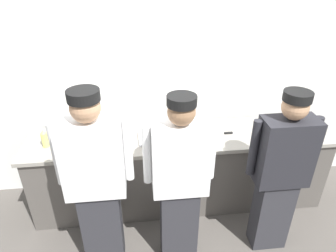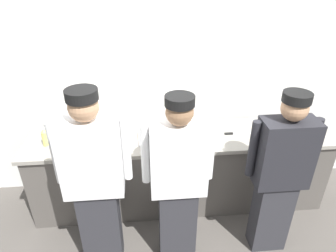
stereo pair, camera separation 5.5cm
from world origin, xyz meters
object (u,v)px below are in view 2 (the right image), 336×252
plate_stack_rear (198,132)px  sheet_tray (158,137)px  squeeze_bottle_secondary (119,128)px  chefs_knife (235,133)px  chef_near_left (95,180)px  plate_stack_front (91,133)px  squeeze_bottle_spare (45,137)px  squeeze_bottle_primary (66,130)px  chef_center (178,180)px  ramekin_orange_sauce (303,125)px  mixing_bowl_steel (279,128)px  ramekin_green_sauce (218,128)px  chef_far_right (280,174)px

plate_stack_rear → sheet_tray: 0.43m
squeeze_bottle_secondary → chefs_knife: (1.22, -0.09, -0.08)m
chef_near_left → squeeze_bottle_secondary: (0.16, 0.78, 0.05)m
plate_stack_front → squeeze_bottle_spare: squeeze_bottle_spare is taller
sheet_tray → squeeze_bottle_primary: size_ratio=1.91×
chef_near_left → plate_stack_rear: bearing=35.7°
plate_stack_front → chefs_knife: bearing=-4.0°
chef_center → sheet_tray: 0.71m
chef_center → ramekin_orange_sauce: size_ratio=15.92×
mixing_bowl_steel → squeeze_bottle_secondary: size_ratio=1.79×
ramekin_green_sauce → chef_center: bearing=-123.6°
squeeze_bottle_spare → ramekin_green_sauce: (1.76, 0.14, -0.06)m
squeeze_bottle_spare → squeeze_bottle_primary: bearing=30.4°
chefs_knife → mixing_bowl_steel: bearing=-2.2°
chef_center → plate_stack_rear: 0.78m
chef_near_left → chef_far_right: bearing=0.2°
chef_near_left → squeeze_bottle_primary: size_ratio=8.11×
squeeze_bottle_primary → squeeze_bottle_secondary: size_ratio=1.21×
squeeze_bottle_secondary → squeeze_bottle_spare: squeeze_bottle_spare is taller
chef_near_left → chefs_knife: bearing=26.5°
chef_near_left → plate_stack_rear: size_ratio=7.69×
mixing_bowl_steel → squeeze_bottle_primary: squeeze_bottle_primary is taller
ramekin_orange_sauce → chef_far_right: bearing=-127.8°
ramekin_green_sauce → mixing_bowl_steel: bearing=-10.0°
chef_near_left → squeeze_bottle_spare: (-0.55, 0.64, 0.05)m
chef_near_left → plate_stack_rear: chef_near_left is taller
plate_stack_rear → ramekin_orange_sauce: size_ratio=2.16×
chef_center → plate_stack_rear: size_ratio=7.39×
squeeze_bottle_primary → squeeze_bottle_spare: 0.21m
chef_near_left → chef_center: chef_near_left is taller
ramekin_green_sauce → chef_near_left: bearing=-147.3°
squeeze_bottle_primary → squeeze_bottle_secondary: bearing=3.2°
chef_center → squeeze_bottle_spare: bearing=152.0°
squeeze_bottle_secondary → chefs_knife: bearing=-4.2°
chef_center → ramekin_green_sauce: size_ratio=18.04×
chef_center → plate_stack_front: 1.15m
chefs_knife → squeeze_bottle_secondary: bearing=175.8°
chef_near_left → chef_far_right: (1.57, 0.01, -0.05)m
plate_stack_front → ramekin_orange_sauce: size_ratio=2.27×
plate_stack_front → plate_stack_rear: plate_stack_rear is taller
squeeze_bottle_primary → ramekin_green_sauce: size_ratio=2.32×
squeeze_bottle_primary → squeeze_bottle_spare: squeeze_bottle_primary is taller
chef_far_right → sheet_tray: chef_far_right is taller
chef_near_left → chefs_knife: size_ratio=6.24×
chef_center → squeeze_bottle_primary: chef_center is taller
chef_center → ramekin_green_sauce: 0.95m
plate_stack_front → sheet_tray: size_ratio=0.58×
squeeze_bottle_secondary → mixing_bowl_steel: bearing=-3.7°
chef_near_left → ramekin_orange_sauce: chef_near_left is taller
sheet_tray → ramekin_orange_sauce: bearing=2.6°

